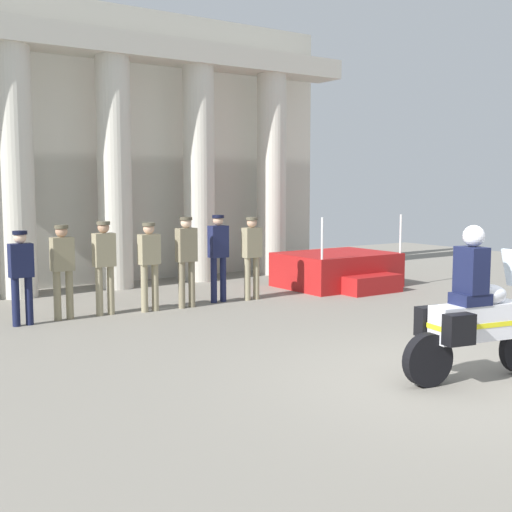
# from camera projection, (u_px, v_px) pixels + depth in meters

# --- Properties ---
(ground_plane) EXTENTS (28.00, 28.00, 0.00)m
(ground_plane) POSITION_uv_depth(u_px,v_px,m) (460.00, 379.00, 8.13)
(ground_plane) COLOR gray
(colonnade_backdrop) EXTENTS (12.76, 1.62, 6.64)m
(colonnade_backdrop) POSITION_uv_depth(u_px,v_px,m) (105.00, 142.00, 15.43)
(colonnade_backdrop) COLOR beige
(colonnade_backdrop) RESTS_ON ground_plane
(reviewing_stand) EXTENTS (2.53, 2.43, 1.69)m
(reviewing_stand) POSITION_uv_depth(u_px,v_px,m) (339.00, 270.00, 15.47)
(reviewing_stand) COLOR #A51919
(reviewing_stand) RESTS_ON ground_plane
(officer_in_row_0) EXTENTS (0.38, 0.24, 1.61)m
(officer_in_row_0) POSITION_uv_depth(u_px,v_px,m) (21.00, 270.00, 11.13)
(officer_in_row_0) COLOR #141938
(officer_in_row_0) RESTS_ON ground_plane
(officer_in_row_1) EXTENTS (0.38, 0.24, 1.68)m
(officer_in_row_1) POSITION_uv_depth(u_px,v_px,m) (62.00, 264.00, 11.61)
(officer_in_row_1) COLOR #847A5B
(officer_in_row_1) RESTS_ON ground_plane
(officer_in_row_2) EXTENTS (0.38, 0.24, 1.72)m
(officer_in_row_2) POSITION_uv_depth(u_px,v_px,m) (104.00, 260.00, 12.03)
(officer_in_row_2) COLOR gray
(officer_in_row_2) RESTS_ON ground_plane
(officer_in_row_3) EXTENTS (0.38, 0.24, 1.67)m
(officer_in_row_3) POSITION_uv_depth(u_px,v_px,m) (149.00, 259.00, 12.38)
(officer_in_row_3) COLOR gray
(officer_in_row_3) RESTS_ON ground_plane
(officer_in_row_4) EXTENTS (0.38, 0.24, 1.76)m
(officer_in_row_4) POSITION_uv_depth(u_px,v_px,m) (186.00, 254.00, 12.77)
(officer_in_row_4) COLOR #7A7056
(officer_in_row_4) RESTS_ON ground_plane
(officer_in_row_5) EXTENTS (0.38, 0.24, 1.77)m
(officer_in_row_5) POSITION_uv_depth(u_px,v_px,m) (218.00, 251.00, 13.37)
(officer_in_row_5) COLOR #191E42
(officer_in_row_5) RESTS_ON ground_plane
(officer_in_row_6) EXTENTS (0.38, 0.24, 1.72)m
(officer_in_row_6) POSITION_uv_depth(u_px,v_px,m) (252.00, 251.00, 13.66)
(officer_in_row_6) COLOR gray
(officer_in_row_6) RESTS_ON ground_plane
(motorcycle_with_rider) EXTENTS (2.08, 0.80, 1.90)m
(motorcycle_with_rider) POSITION_uv_depth(u_px,v_px,m) (473.00, 316.00, 8.02)
(motorcycle_with_rider) COLOR black
(motorcycle_with_rider) RESTS_ON ground_plane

